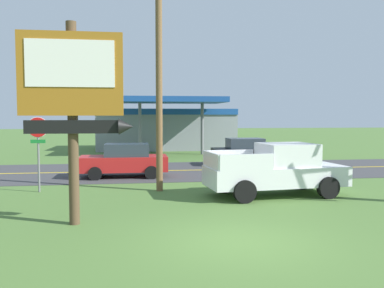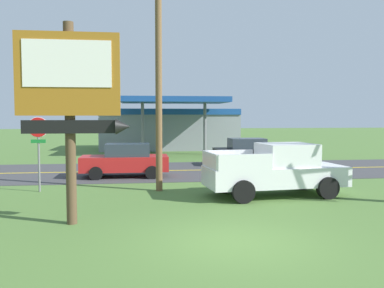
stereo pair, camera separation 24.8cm
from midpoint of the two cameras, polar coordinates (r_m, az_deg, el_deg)
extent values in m
plane|color=#4C7033|center=(10.18, 5.80, -13.23)|extent=(180.00, 180.00, 0.00)
cube|color=#3D3D3F|center=(22.77, -2.09, -3.66)|extent=(140.00, 8.00, 0.02)
cube|color=gold|center=(22.76, -2.09, -3.62)|extent=(126.00, 0.20, 0.01)
cylinder|color=brown|center=(11.83, -16.59, 2.59)|extent=(0.28, 0.28, 5.52)
cube|color=#996019|center=(11.70, -16.85, 9.19)|extent=(2.74, 0.16, 2.22)
cube|color=white|center=(11.64, -16.94, 10.54)|extent=(2.31, 0.03, 1.24)
cube|color=black|center=(11.65, -16.71, 2.27)|extent=(2.47, 0.12, 0.36)
cone|color=black|center=(11.53, -9.64, 2.36)|extent=(0.40, 0.44, 0.44)
cylinder|color=slate|center=(17.43, -20.64, -2.61)|extent=(0.08, 0.08, 2.20)
cylinder|color=red|center=(17.30, -20.78, 2.16)|extent=(0.76, 0.03, 0.76)
cylinder|color=white|center=(17.32, -20.76, 2.16)|extent=(0.80, 0.01, 0.80)
cube|color=#19722D|center=(17.32, -20.73, 0.34)|extent=(0.56, 0.03, 0.14)
cylinder|color=brown|center=(16.63, -4.98, 10.11)|extent=(0.26, 0.26, 9.61)
cube|color=gray|center=(38.00, -3.85, 2.07)|extent=(12.00, 6.00, 3.60)
cube|color=#19478C|center=(34.95, -3.49, 4.45)|extent=(12.00, 0.12, 0.50)
cube|color=#19478C|center=(32.03, -3.07, 6.03)|extent=(8.00, 5.00, 0.40)
cylinder|color=slate|center=(31.90, -7.36, 2.24)|extent=(0.24, 0.24, 4.20)
cylinder|color=slate|center=(32.32, 1.19, 2.29)|extent=(0.24, 0.24, 4.20)
cube|color=silver|center=(15.91, 10.94, -4.26)|extent=(5.37, 2.48, 0.72)
cube|color=silver|center=(16.01, 12.43, -1.42)|extent=(2.07, 1.98, 0.84)
cube|color=#28333D|center=(16.43, 15.22, -1.33)|extent=(0.27, 1.66, 0.71)
cube|color=silver|center=(16.12, 4.66, -1.81)|extent=(1.95, 0.32, 0.56)
cube|color=silver|center=(14.40, 6.99, -2.50)|extent=(1.95, 0.32, 0.56)
cube|color=silver|center=(14.96, 2.24, -2.24)|extent=(0.31, 1.88, 0.56)
cylinder|color=black|center=(17.55, 14.37, -4.74)|extent=(0.82, 0.36, 0.80)
cylinder|color=black|center=(15.87, 17.74, -5.71)|extent=(0.82, 0.36, 0.80)
cylinder|color=black|center=(16.28, 4.28, -5.30)|extent=(0.82, 0.36, 0.80)
cylinder|color=black|center=(14.46, 6.72, -6.48)|extent=(0.82, 0.36, 0.80)
cube|color=red|center=(20.59, -9.67, -2.63)|extent=(4.20, 1.76, 0.72)
cube|color=#2D3842|center=(20.52, -9.27, -0.80)|extent=(2.10, 1.56, 0.60)
cylinder|color=black|center=(19.84, -13.50, -3.98)|extent=(0.64, 0.24, 0.64)
cylinder|color=black|center=(21.58, -13.06, -3.34)|extent=(0.64, 0.24, 0.64)
cylinder|color=black|center=(19.76, -5.94, -3.92)|extent=(0.64, 0.24, 0.64)
cylinder|color=black|center=(21.51, -6.12, -3.29)|extent=(0.64, 0.24, 0.64)
cube|color=black|center=(25.46, 7.30, -1.37)|extent=(4.20, 1.76, 0.72)
cube|color=#2D3842|center=(25.37, 6.99, 0.11)|extent=(2.10, 1.56, 0.60)
cylinder|color=black|center=(26.71, 9.49, -1.92)|extent=(0.64, 0.24, 0.64)
cylinder|color=black|center=(25.04, 10.71, -2.32)|extent=(0.64, 0.24, 0.64)
cylinder|color=black|center=(26.04, 4.02, -2.03)|extent=(0.64, 0.24, 0.64)
cylinder|color=black|center=(24.33, 4.89, -2.45)|extent=(0.64, 0.24, 0.64)
camera|label=1|loc=(0.12, -90.40, -0.03)|focal=38.93mm
camera|label=2|loc=(0.12, 89.60, 0.03)|focal=38.93mm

